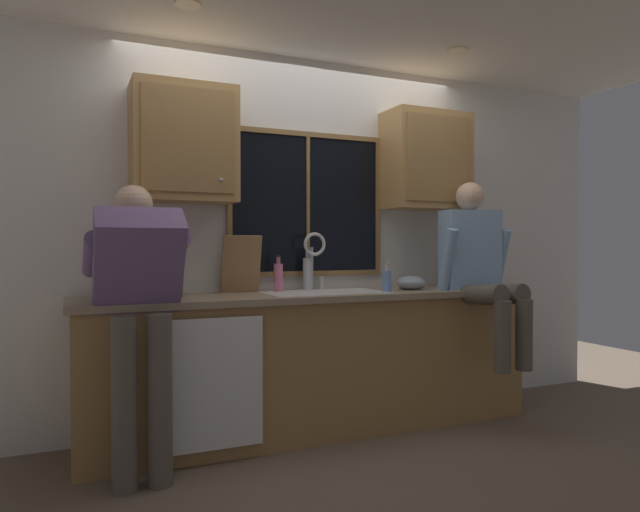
% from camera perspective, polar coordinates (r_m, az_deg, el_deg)
% --- Properties ---
extents(back_wall, '(5.40, 0.12, 2.55)m').
position_cam_1_polar(back_wall, '(4.09, -2.29, 1.68)').
color(back_wall, silver).
rests_on(back_wall, floor).
extents(ceiling_downlight_left, '(0.14, 0.14, 0.01)m').
position_cam_1_polar(ceiling_downlight_left, '(3.45, -13.11, 23.37)').
color(ceiling_downlight_left, '#FFEAB2').
extents(ceiling_downlight_right, '(0.14, 0.14, 0.01)m').
position_cam_1_polar(ceiling_downlight_right, '(4.17, 13.65, 19.40)').
color(ceiling_downlight_right, '#FFEAB2').
extents(window_glass, '(1.10, 0.02, 0.95)m').
position_cam_1_polar(window_glass, '(4.05, -1.28, 5.22)').
color(window_glass, black).
extents(window_frame_top, '(1.17, 0.02, 0.04)m').
position_cam_1_polar(window_frame_top, '(4.11, -1.23, 12.10)').
color(window_frame_top, olive).
extents(window_frame_bottom, '(1.17, 0.02, 0.04)m').
position_cam_1_polar(window_frame_bottom, '(4.04, -1.23, -1.76)').
color(window_frame_bottom, olive).
extents(window_frame_left, '(0.03, 0.02, 0.95)m').
position_cam_1_polar(window_frame_left, '(3.86, -9.06, 5.41)').
color(window_frame_left, olive).
extents(window_frame_right, '(0.03, 0.02, 0.95)m').
position_cam_1_polar(window_frame_right, '(4.29, 5.80, 4.98)').
color(window_frame_right, olive).
extents(window_mullion_center, '(0.02, 0.02, 0.95)m').
position_cam_1_polar(window_mullion_center, '(4.04, -1.22, 5.23)').
color(window_mullion_center, olive).
extents(lower_cabinet_run, '(3.00, 0.58, 0.88)m').
position_cam_1_polar(lower_cabinet_run, '(3.84, -0.33, -10.82)').
color(lower_cabinet_run, '#A07744').
rests_on(lower_cabinet_run, floor).
extents(countertop, '(3.06, 0.62, 0.04)m').
position_cam_1_polar(countertop, '(3.76, -0.20, -3.99)').
color(countertop, gray).
rests_on(countertop, lower_cabinet_run).
extents(dishwasher_front, '(0.60, 0.02, 0.74)m').
position_cam_1_polar(dishwasher_front, '(3.30, -10.90, -12.50)').
color(dishwasher_front, white).
extents(upper_cabinet_left, '(0.63, 0.36, 0.72)m').
position_cam_1_polar(upper_cabinet_left, '(3.68, -13.49, 10.86)').
color(upper_cabinet_left, '#B2844C').
extents(upper_cabinet_right, '(0.63, 0.36, 0.72)m').
position_cam_1_polar(upper_cabinet_right, '(4.37, 10.60, 9.31)').
color(upper_cabinet_right, '#B2844C').
extents(sink, '(0.80, 0.46, 0.21)m').
position_cam_1_polar(sink, '(3.80, 0.42, -5.13)').
color(sink, silver).
rests_on(sink, lower_cabinet_run).
extents(faucet, '(0.18, 0.09, 0.40)m').
position_cam_1_polar(faucet, '(3.94, -0.55, 0.22)').
color(faucet, silver).
rests_on(faucet, countertop).
extents(person_standing, '(0.53, 0.68, 1.57)m').
position_cam_1_polar(person_standing, '(3.15, -17.74, -3.85)').
color(person_standing, '#595147').
rests_on(person_standing, floor).
extents(person_sitting_on_counter, '(0.54, 0.62, 1.26)m').
position_cam_1_polar(person_sitting_on_counter, '(4.11, 15.64, -0.75)').
color(person_sitting_on_counter, '#595147').
rests_on(person_sitting_on_counter, countertop).
extents(knife_block, '(0.12, 0.18, 0.32)m').
position_cam_1_polar(knife_block, '(3.52, -14.66, -2.28)').
color(knife_block, olive).
rests_on(knife_block, countertop).
extents(cutting_board, '(0.26, 0.10, 0.38)m').
position_cam_1_polar(cutting_board, '(3.80, -7.88, -0.80)').
color(cutting_board, '#997047').
rests_on(cutting_board, countertop).
extents(mixing_bowl, '(0.21, 0.21, 0.10)m').
position_cam_1_polar(mixing_bowl, '(4.07, 9.11, -2.68)').
color(mixing_bowl, '#8C99A8').
rests_on(mixing_bowl, countertop).
extents(soap_dispenser, '(0.06, 0.07, 0.20)m').
position_cam_1_polar(soap_dispenser, '(3.86, 6.70, -2.45)').
color(soap_dispenser, '#668CCC').
rests_on(soap_dispenser, countertop).
extents(bottle_green_glass, '(0.06, 0.06, 0.29)m').
position_cam_1_polar(bottle_green_glass, '(3.95, -1.27, -1.72)').
color(bottle_green_glass, '#B7B7BC').
rests_on(bottle_green_glass, countertop).
extents(bottle_tall_clear, '(0.06, 0.06, 0.25)m').
position_cam_1_polar(bottle_tall_clear, '(3.84, -4.20, -2.07)').
color(bottle_tall_clear, pink).
rests_on(bottle_tall_clear, countertop).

